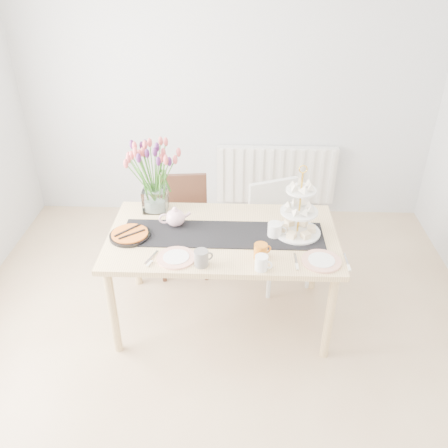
{
  "coord_description": "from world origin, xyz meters",
  "views": [
    {
      "loc": [
        0.14,
        -2.19,
        2.54
      ],
      "look_at": [
        0.03,
        0.53,
        0.87
      ],
      "focal_mm": 38.0,
      "sensor_mm": 36.0,
      "label": 1
    }
  ],
  "objects_px": {
    "radiator": "(276,175)",
    "chair_white": "(277,226)",
    "teapot": "(175,218)",
    "mug_grey": "(201,258)",
    "tart_tin": "(130,235)",
    "mug_white": "(261,263)",
    "plate_left": "(176,258)",
    "cream_jug": "(275,230)",
    "plate_right": "(321,261)",
    "chair_brown": "(184,217)",
    "cake_stand": "(299,217)",
    "tulip_vase": "(153,167)",
    "dining_table": "(223,244)",
    "mug_orange": "(261,251)"
  },
  "relations": [
    {
      "from": "radiator",
      "to": "chair_white",
      "type": "xyz_separation_m",
      "value": [
        -0.05,
        -1.06,
        0.05
      ]
    },
    {
      "from": "radiator",
      "to": "tulip_vase",
      "type": "relative_size",
      "value": 1.85
    },
    {
      "from": "mug_grey",
      "to": "mug_orange",
      "type": "distance_m",
      "value": 0.39
    },
    {
      "from": "chair_white",
      "to": "mug_orange",
      "type": "height_order",
      "value": "same"
    },
    {
      "from": "chair_white",
      "to": "plate_right",
      "type": "xyz_separation_m",
      "value": [
        0.22,
        -0.84,
        0.26
      ]
    },
    {
      "from": "chair_brown",
      "to": "cream_jug",
      "type": "distance_m",
      "value": 1.05
    },
    {
      "from": "radiator",
      "to": "plate_right",
      "type": "height_order",
      "value": "plate_right"
    },
    {
      "from": "mug_white",
      "to": "mug_grey",
      "type": "bearing_deg",
      "value": -160.07
    },
    {
      "from": "teapot",
      "to": "tart_tin",
      "type": "bearing_deg",
      "value": -164.16
    },
    {
      "from": "radiator",
      "to": "teapot",
      "type": "height_order",
      "value": "teapot"
    },
    {
      "from": "chair_brown",
      "to": "plate_left",
      "type": "height_order",
      "value": "chair_brown"
    },
    {
      "from": "mug_orange",
      "to": "plate_right",
      "type": "height_order",
      "value": "mug_orange"
    },
    {
      "from": "tart_tin",
      "to": "dining_table",
      "type": "bearing_deg",
      "value": 4.68
    },
    {
      "from": "dining_table",
      "to": "tulip_vase",
      "type": "distance_m",
      "value": 0.76
    },
    {
      "from": "mug_orange",
      "to": "plate_left",
      "type": "relative_size",
      "value": 0.41
    },
    {
      "from": "tulip_vase",
      "to": "plate_left",
      "type": "distance_m",
      "value": 0.76
    },
    {
      "from": "mug_grey",
      "to": "chair_white",
      "type": "bearing_deg",
      "value": 32.47
    },
    {
      "from": "tart_tin",
      "to": "mug_white",
      "type": "xyz_separation_m",
      "value": [
        0.9,
        -0.34,
        0.03
      ]
    },
    {
      "from": "mug_white",
      "to": "plate_right",
      "type": "relative_size",
      "value": 0.39
    },
    {
      "from": "teapot",
      "to": "mug_grey",
      "type": "relative_size",
      "value": 2.05
    },
    {
      "from": "cream_jug",
      "to": "radiator",
      "type": "bearing_deg",
      "value": 100.17
    },
    {
      "from": "mug_grey",
      "to": "mug_white",
      "type": "bearing_deg",
      "value": -30.72
    },
    {
      "from": "plate_left",
      "to": "plate_right",
      "type": "bearing_deg",
      "value": 0.0
    },
    {
      "from": "radiator",
      "to": "dining_table",
      "type": "xyz_separation_m",
      "value": [
        -0.48,
        -1.61,
        0.22
      ]
    },
    {
      "from": "radiator",
      "to": "tulip_vase",
      "type": "xyz_separation_m",
      "value": [
        -1.0,
        -1.27,
        0.66
      ]
    },
    {
      "from": "dining_table",
      "to": "cream_jug",
      "type": "height_order",
      "value": "cream_jug"
    },
    {
      "from": "radiator",
      "to": "cream_jug",
      "type": "height_order",
      "value": "cream_jug"
    },
    {
      "from": "radiator",
      "to": "tart_tin",
      "type": "distance_m",
      "value": 2.03
    },
    {
      "from": "mug_grey",
      "to": "plate_right",
      "type": "bearing_deg",
      "value": -21.55
    },
    {
      "from": "tulip_vase",
      "to": "mug_orange",
      "type": "relative_size",
      "value": 6.22
    },
    {
      "from": "chair_brown",
      "to": "plate_right",
      "type": "xyz_separation_m",
      "value": [
        1.01,
        -0.98,
        0.28
      ]
    },
    {
      "from": "mug_orange",
      "to": "plate_left",
      "type": "bearing_deg",
      "value": 154.35
    },
    {
      "from": "chair_brown",
      "to": "mug_orange",
      "type": "bearing_deg",
      "value": -62.86
    },
    {
      "from": "chair_brown",
      "to": "plate_right",
      "type": "height_order",
      "value": "chair_brown"
    },
    {
      "from": "tart_tin",
      "to": "mug_white",
      "type": "bearing_deg",
      "value": -20.51
    },
    {
      "from": "cake_stand",
      "to": "plate_right",
      "type": "distance_m",
      "value": 0.37
    },
    {
      "from": "chair_brown",
      "to": "cream_jug",
      "type": "height_order",
      "value": "cream_jug"
    },
    {
      "from": "radiator",
      "to": "plate_left",
      "type": "xyz_separation_m",
      "value": [
        -0.77,
        -1.9,
        0.31
      ]
    },
    {
      "from": "tulip_vase",
      "to": "plate_right",
      "type": "distance_m",
      "value": 1.37
    },
    {
      "from": "chair_white",
      "to": "teapot",
      "type": "bearing_deg",
      "value": -172.73
    },
    {
      "from": "dining_table",
      "to": "mug_grey",
      "type": "distance_m",
      "value": 0.4
    },
    {
      "from": "teapot",
      "to": "mug_white",
      "type": "xyz_separation_m",
      "value": [
        0.6,
        -0.49,
        -0.02
      ]
    },
    {
      "from": "cream_jug",
      "to": "tart_tin",
      "type": "relative_size",
      "value": 0.36
    },
    {
      "from": "mug_white",
      "to": "radiator",
      "type": "bearing_deg",
      "value": 108.01
    },
    {
      "from": "teapot",
      "to": "mug_grey",
      "type": "xyz_separation_m",
      "value": [
        0.22,
        -0.46,
        -0.02
      ]
    },
    {
      "from": "teapot",
      "to": "tulip_vase",
      "type": "bearing_deg",
      "value": 115.3
    },
    {
      "from": "cake_stand",
      "to": "plate_right",
      "type": "relative_size",
      "value": 1.86
    },
    {
      "from": "mug_orange",
      "to": "dining_table",
      "type": "bearing_deg",
      "value": 105.13
    },
    {
      "from": "plate_right",
      "to": "dining_table",
      "type": "bearing_deg",
      "value": 155.42
    },
    {
      "from": "cake_stand",
      "to": "tart_tin",
      "type": "height_order",
      "value": "cake_stand"
    }
  ]
}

